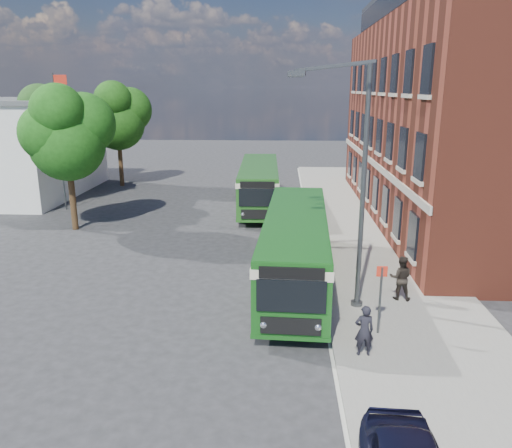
{
  "coord_description": "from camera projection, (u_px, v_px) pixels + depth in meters",
  "views": [
    {
      "loc": [
        2.31,
        -19.6,
        8.12
      ],
      "look_at": [
        1.17,
        1.94,
        2.2
      ],
      "focal_mm": 35.0,
      "sensor_mm": 36.0,
      "label": 1
    }
  ],
  "objects": [
    {
      "name": "ground",
      "position": [
        226.0,
        286.0,
        21.14
      ],
      "size": [
        120.0,
        120.0,
        0.0
      ],
      "primitive_type": "plane",
      "color": "#28282B",
      "rests_on": "ground"
    },
    {
      "name": "pavement",
      "position": [
        363.0,
        233.0,
        28.47
      ],
      "size": [
        6.0,
        48.0,
        0.15
      ],
      "primitive_type": "cube",
      "color": "gray",
      "rests_on": "ground"
    },
    {
      "name": "kerb_line",
      "position": [
        310.0,
        234.0,
        28.64
      ],
      "size": [
        0.12,
        48.0,
        0.01
      ],
      "primitive_type": "cube",
      "color": "beige",
      "rests_on": "ground"
    },
    {
      "name": "brick_office",
      "position": [
        476.0,
        107.0,
        30.14
      ],
      "size": [
        12.1,
        26.0,
        14.2
      ],
      "color": "maroon",
      "rests_on": "ground"
    },
    {
      "name": "white_building",
      "position": [
        19.0,
        147.0,
        38.43
      ],
      "size": [
        9.4,
        13.4,
        7.3
      ],
      "color": "silver",
      "rests_on": "ground"
    },
    {
      "name": "flagpole",
      "position": [
        60.0,
        137.0,
        32.99
      ],
      "size": [
        0.95,
        0.1,
        9.0
      ],
      "color": "#3C3F41",
      "rests_on": "ground"
    },
    {
      "name": "street_lamp",
      "position": [
        353.0,
        185.0,
        17.7
      ],
      "size": [
        2.96,
        2.38,
        9.0
      ],
      "color": "#3C3F41",
      "rests_on": "ground"
    },
    {
      "name": "bus_stop_sign",
      "position": [
        380.0,
        295.0,
        16.41
      ],
      "size": [
        0.35,
        0.08,
        2.52
      ],
      "color": "#3C3F41",
      "rests_on": "ground"
    },
    {
      "name": "bus_front",
      "position": [
        296.0,
        242.0,
        20.98
      ],
      "size": [
        3.12,
        12.14,
        3.02
      ],
      "color": "#155016",
      "rests_on": "ground"
    },
    {
      "name": "bus_rear",
      "position": [
        259.0,
        182.0,
        34.47
      ],
      "size": [
        2.93,
        11.7,
        3.02
      ],
      "color": "#21581C",
      "rests_on": "ground"
    },
    {
      "name": "pedestrian_a",
      "position": [
        364.0,
        330.0,
        15.19
      ],
      "size": [
        0.63,
        0.44,
        1.64
      ],
      "primitive_type": "imported",
      "rotation": [
        0.0,
        0.0,
        3.22
      ],
      "color": "black",
      "rests_on": "pavement"
    },
    {
      "name": "pedestrian_b",
      "position": [
        401.0,
        278.0,
        19.23
      ],
      "size": [
        0.96,
        0.81,
        1.75
      ],
      "primitive_type": "imported",
      "rotation": [
        0.0,
        0.0,
        2.96
      ],
      "color": "black",
      "rests_on": "pavement"
    },
    {
      "name": "tree_left",
      "position": [
        67.0,
        132.0,
        28.02
      ],
      "size": [
        4.96,
        4.72,
        8.37
      ],
      "color": "#362213",
      "rests_on": "ground"
    },
    {
      "name": "tree_mid",
      "position": [
        49.0,
        124.0,
        34.57
      ],
      "size": [
        4.96,
        4.72,
        8.38
      ],
      "color": "#362213",
      "rests_on": "ground"
    },
    {
      "name": "tree_right",
      "position": [
        118.0,
        115.0,
        41.06
      ],
      "size": [
        5.14,
        4.88,
        8.67
      ],
      "color": "#362213",
      "rests_on": "ground"
    }
  ]
}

